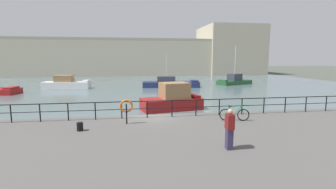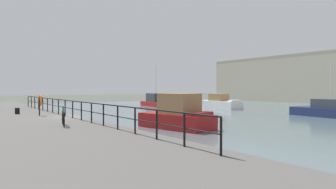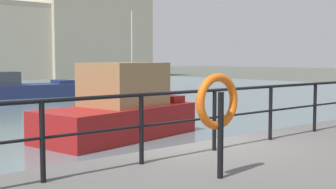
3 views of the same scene
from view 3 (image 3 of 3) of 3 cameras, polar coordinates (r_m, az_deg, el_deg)
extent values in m
cube|color=#B2A891|center=(71.82, -11.39, 7.93)|extent=(16.26, 17.08, 14.10)
cube|color=navy|center=(32.23, -19.74, 0.37)|extent=(9.51, 3.92, 0.89)
cube|color=navy|center=(33.32, -13.27, 1.61)|extent=(1.34, 2.11, 0.24)
cube|color=#23512D|center=(40.26, -4.58, 1.26)|extent=(7.21, 4.97, 0.72)
cube|color=#333842|center=(40.22, -4.59, 2.64)|extent=(2.67, 2.54, 1.21)
cube|color=#23512D|center=(37.84, -6.81, 1.77)|extent=(1.44, 1.93, 0.24)
cylinder|color=silver|center=(40.24, -4.62, 7.04)|extent=(0.10, 0.10, 4.97)
cube|color=maroon|center=(15.09, -6.45, -3.50)|extent=(5.89, 3.49, 1.05)
cube|color=#997047|center=(15.19, -5.65, 1.31)|extent=(2.83, 2.50, 1.45)
cube|color=maroon|center=(16.73, -0.86, -0.46)|extent=(0.99, 1.82, 0.24)
cylinder|color=black|center=(5.97, -15.67, -5.84)|extent=(0.07, 0.07, 1.05)
cylinder|color=black|center=(6.77, -3.40, -4.47)|extent=(0.07, 0.07, 1.05)
cylinder|color=black|center=(7.80, 5.92, -3.29)|extent=(0.07, 0.07, 1.05)
cylinder|color=black|center=(9.00, 12.90, -2.34)|extent=(0.07, 0.07, 1.05)
cylinder|color=black|center=(10.30, 18.17, -1.60)|extent=(0.07, 0.07, 1.05)
cylinder|color=black|center=(8.34, 9.71, 0.79)|extent=(26.82, 0.06, 0.06)
cylinder|color=black|center=(8.38, 9.66, -2.43)|extent=(26.82, 0.04, 0.04)
cylinder|color=black|center=(5.99, 6.69, -5.18)|extent=(0.08, 0.08, 1.15)
torus|color=orange|center=(5.97, 6.31, -0.88)|extent=(0.75, 0.11, 0.75)
camera|label=1|loc=(10.99, 115.40, 9.30)|focal=26.27mm
camera|label=2|loc=(25.46, 50.71, 3.35)|focal=31.87mm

